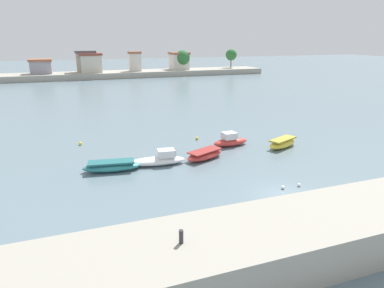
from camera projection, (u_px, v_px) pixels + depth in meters
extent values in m
plane|color=slate|center=(285.00, 197.00, 27.08)|extent=(400.00, 400.00, 0.00)
cube|color=#9E998C|center=(352.00, 224.00, 20.72)|extent=(79.37, 5.59, 2.38)
cylinder|color=#2D2D33|center=(181.00, 237.00, 16.62)|extent=(0.22, 0.22, 0.70)
ellipsoid|color=teal|center=(111.00, 167.00, 32.22)|extent=(5.46, 2.50, 0.80)
cube|color=#226367|center=(111.00, 162.00, 32.07)|extent=(4.38, 2.06, 0.17)
ellipsoid|color=white|center=(157.00, 161.00, 33.82)|extent=(5.68, 2.40, 0.78)
cube|color=silver|center=(166.00, 153.00, 33.81)|extent=(1.80, 1.44, 0.72)
cube|color=black|center=(175.00, 152.00, 33.97)|extent=(0.22, 1.12, 0.50)
ellipsoid|color=#C63833|center=(205.00, 155.00, 35.49)|extent=(4.94, 3.49, 0.82)
cube|color=maroon|center=(205.00, 151.00, 35.36)|extent=(3.98, 2.86, 0.11)
ellipsoid|color=#C63833|center=(230.00, 142.00, 39.90)|extent=(4.45, 2.01, 0.86)
cube|color=silver|center=(229.00, 136.00, 39.58)|extent=(1.64, 1.43, 0.74)
cube|color=black|center=(235.00, 134.00, 39.88)|extent=(0.18, 1.18, 0.52)
ellipsoid|color=yellow|center=(283.00, 144.00, 39.24)|extent=(4.82, 3.30, 0.89)
cube|color=#A8952A|center=(283.00, 139.00, 39.09)|extent=(3.88, 2.70, 0.17)
sphere|color=white|center=(283.00, 187.00, 28.43)|extent=(0.29, 0.29, 0.29)
sphere|color=yellow|center=(197.00, 138.00, 42.30)|extent=(0.37, 0.37, 0.37)
sphere|color=yellow|center=(80.00, 143.00, 40.17)|extent=(0.39, 0.39, 0.39)
sphere|color=white|center=(299.00, 185.00, 28.92)|extent=(0.28, 0.28, 0.28)
cube|color=#9E998C|center=(113.00, 74.00, 110.85)|extent=(102.31, 11.68, 1.79)
cube|color=#99939E|center=(41.00, 68.00, 103.56)|extent=(5.94, 5.64, 3.60)
cube|color=#995B42|center=(40.00, 60.00, 102.94)|extent=(6.54, 6.20, 0.70)
cube|color=#B2A38E|center=(86.00, 63.00, 107.91)|extent=(5.64, 5.30, 5.87)
cube|color=#565156|center=(85.00, 52.00, 106.95)|extent=(6.21, 5.83, 0.70)
cube|color=#B2A38E|center=(89.00, 65.00, 107.54)|extent=(4.39, 4.47, 4.27)
cube|color=brown|center=(88.00, 57.00, 106.82)|extent=(4.83, 4.92, 0.70)
cube|color=beige|center=(91.00, 64.00, 106.86)|extent=(6.19, 4.97, 5.15)
cube|color=brown|center=(90.00, 54.00, 106.01)|extent=(6.81, 5.47, 0.70)
cube|color=beige|center=(135.00, 62.00, 111.68)|extent=(3.55, 3.06, 5.48)
cube|color=#995B42|center=(134.00, 53.00, 110.78)|extent=(3.91, 3.36, 0.70)
cube|color=beige|center=(179.00, 62.00, 118.22)|extent=(5.50, 5.96, 5.01)
cube|color=#995B42|center=(179.00, 53.00, 117.39)|extent=(6.06, 6.56, 0.70)
cylinder|color=brown|center=(182.00, 67.00, 117.17)|extent=(0.36, 0.36, 1.96)
sphere|color=#2D6B33|center=(182.00, 58.00, 116.31)|extent=(4.97, 4.97, 4.97)
cylinder|color=brown|center=(231.00, 63.00, 125.81)|extent=(0.36, 0.36, 2.90)
sphere|color=#2D6B33|center=(231.00, 55.00, 124.92)|extent=(4.03, 4.03, 4.03)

